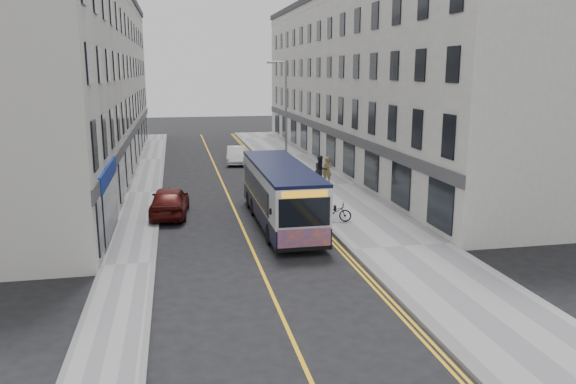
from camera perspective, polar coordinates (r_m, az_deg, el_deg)
name	(u,v)px	position (r m, az deg, el deg)	size (l,w,h in m)	color
ground	(252,249)	(23.80, -3.68, -5.79)	(140.00, 140.00, 0.00)	black
pavement_east	(322,186)	(36.39, 3.51, 0.66)	(4.50, 64.00, 0.12)	gray
pavement_west	(144,193)	(35.26, -14.45, -0.09)	(2.00, 64.00, 0.12)	gray
kerb_east	(288,187)	(35.89, 0.04, 0.52)	(0.18, 64.00, 0.13)	slate
kerb_west	(160,192)	(35.22, -12.83, -0.01)	(0.18, 64.00, 0.13)	slate
road_centre_line	(226,190)	(35.34, -6.33, 0.16)	(0.12, 64.00, 0.01)	yellow
road_dbl_yellow_inner	(281,188)	(35.82, -0.67, 0.40)	(0.10, 64.00, 0.01)	yellow
road_dbl_yellow_outer	(285,188)	(35.85, -0.35, 0.41)	(0.10, 64.00, 0.01)	yellow
terrace_east	(358,81)	(45.79, 7.15, 11.09)	(6.00, 46.00, 13.00)	silver
terrace_west	(88,83)	(43.86, -19.64, 10.43)	(6.00, 46.00, 13.00)	beige
streetlamp	(285,117)	(37.25, -0.32, 7.67)	(1.32, 0.18, 8.00)	gray
city_bus	(281,192)	(27.01, -0.76, -0.02)	(2.38, 10.19, 2.96)	black
bicycle	(333,212)	(27.57, 4.63, -2.02)	(0.62, 1.78, 0.93)	black
pedestrian_near	(327,170)	(36.63, 4.00, 2.21)	(0.63, 0.42, 1.74)	olive
pedestrian_far	(321,171)	(35.88, 3.35, 2.18)	(0.95, 0.74, 1.95)	black
car_white	(236,155)	(45.40, -5.26, 3.75)	(1.45, 4.15, 1.37)	white
car_maroon	(170,201)	(29.53, -11.94, -0.89)	(1.85, 4.59, 1.56)	#4E0F0D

